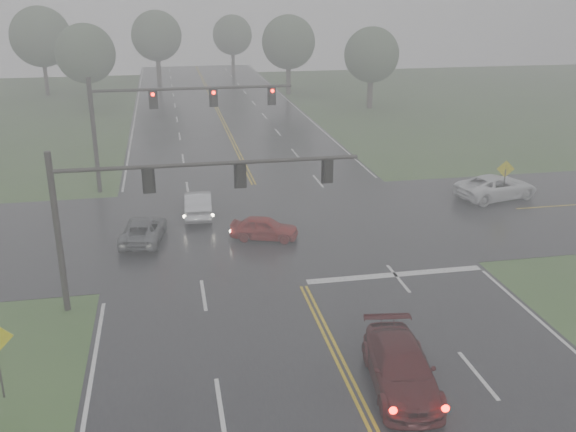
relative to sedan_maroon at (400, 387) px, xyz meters
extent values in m
cube|color=black|center=(-1.59, 14.10, 0.00)|extent=(18.00, 160.00, 0.02)
cube|color=black|center=(-1.59, 16.10, 0.00)|extent=(120.00, 14.00, 0.02)
cube|color=beige|center=(2.91, 8.50, 0.00)|extent=(8.50, 0.50, 0.01)
imported|color=#3E0B0D|center=(0.00, 0.00, 0.00)|extent=(2.70, 5.30, 1.47)
imported|color=maroon|center=(-2.42, 14.19, 0.00)|extent=(3.90, 2.53, 1.23)
imported|color=silver|center=(-5.66, 18.63, 0.00)|extent=(1.76, 4.46, 1.44)
imported|color=#4C4F53|center=(-8.77, 15.12, 0.00)|extent=(2.68, 4.63, 1.21)
imported|color=silver|center=(13.17, 18.31, 0.00)|extent=(5.81, 3.63, 1.50)
cylinder|color=black|center=(-11.79, 7.88, 3.41)|extent=(0.27, 0.27, 6.82)
cylinder|color=black|center=(-11.79, 7.88, 6.06)|extent=(0.17, 0.17, 0.76)
cylinder|color=black|center=(-5.58, 7.88, 6.02)|extent=(12.42, 0.17, 0.17)
cube|color=black|center=(-8.06, 7.88, 5.45)|extent=(0.32, 0.27, 0.99)
cube|color=black|center=(-8.06, 8.03, 5.45)|extent=(0.52, 0.03, 1.18)
cube|color=black|center=(-4.34, 7.88, 5.45)|extent=(0.32, 0.27, 0.99)
cube|color=black|center=(-4.34, 8.03, 5.45)|extent=(0.52, 0.03, 1.18)
cube|color=black|center=(-0.61, 7.88, 5.45)|extent=(0.32, 0.27, 0.99)
cube|color=black|center=(-0.61, 8.03, 5.45)|extent=(0.52, 0.03, 1.18)
cylinder|color=black|center=(-11.79, 24.52, 3.74)|extent=(0.29, 0.29, 7.48)
cylinder|color=black|center=(-11.79, 24.52, 6.65)|extent=(0.19, 0.19, 0.83)
cylinder|color=black|center=(-5.36, 24.52, 6.59)|extent=(12.87, 0.19, 0.19)
cube|color=black|center=(-7.93, 24.52, 5.97)|extent=(0.35, 0.29, 1.09)
cube|color=black|center=(-7.93, 24.68, 5.97)|extent=(0.57, 0.03, 1.30)
cylinder|color=#FF0C05|center=(-7.93, 24.35, 6.31)|extent=(0.23, 0.06, 0.23)
cube|color=black|center=(-4.07, 24.52, 5.97)|extent=(0.35, 0.29, 1.09)
cube|color=black|center=(-4.07, 24.68, 5.97)|extent=(0.57, 0.03, 1.30)
cylinder|color=#FF0C05|center=(-4.07, 24.35, 6.31)|extent=(0.23, 0.06, 0.23)
cube|color=black|center=(-0.21, 24.52, 5.97)|extent=(0.35, 0.29, 1.09)
cube|color=black|center=(-0.21, 24.68, 5.97)|extent=(0.57, 0.03, 1.30)
cylinder|color=#FF0C05|center=(-0.21, 24.35, 6.31)|extent=(0.23, 0.06, 0.23)
cylinder|color=black|center=(13.31, 17.65, 1.06)|extent=(0.07, 0.07, 2.11)
cube|color=#D2C70C|center=(13.31, 17.68, 2.11)|extent=(1.10, 0.24, 1.11)
cylinder|color=#342921|center=(-15.12, 54.97, 1.76)|extent=(0.53, 0.53, 3.52)
sphere|color=#334931|center=(-15.12, 54.97, 6.07)|extent=(6.26, 6.26, 6.26)
cylinder|color=#342921|center=(8.09, 61.73, 1.84)|extent=(0.59, 0.59, 3.68)
sphere|color=#334931|center=(8.09, 61.73, 6.33)|extent=(6.54, 6.54, 6.54)
cylinder|color=#342921|center=(-7.72, 73.36, 1.88)|extent=(0.62, 0.62, 3.77)
sphere|color=#334931|center=(-7.72, 73.36, 6.49)|extent=(6.70, 6.70, 6.70)
cylinder|color=#342921|center=(15.13, 50.69, 1.68)|extent=(0.62, 0.62, 3.35)
sphere|color=#334931|center=(15.13, 50.69, 5.77)|extent=(5.96, 5.96, 5.96)
cylinder|color=#342921|center=(-21.41, 66.86, 2.03)|extent=(0.49, 0.49, 4.07)
sphere|color=#334931|center=(-21.41, 66.86, 7.01)|extent=(7.23, 7.23, 7.23)
cylinder|color=#342921|center=(3.53, 82.91, 1.68)|extent=(0.54, 0.54, 3.36)
sphere|color=#334931|center=(3.53, 82.91, 5.79)|extent=(5.97, 5.97, 5.97)
camera|label=1|loc=(-7.23, -17.46, 12.84)|focal=40.00mm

